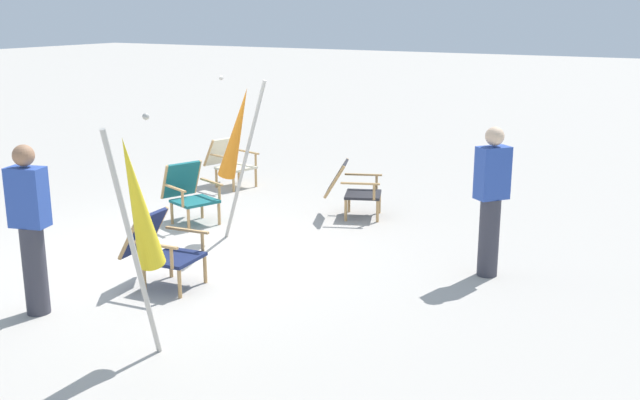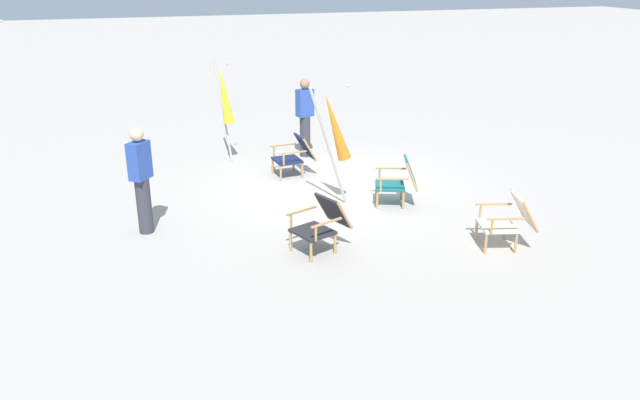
{
  "view_description": "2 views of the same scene",
  "coord_description": "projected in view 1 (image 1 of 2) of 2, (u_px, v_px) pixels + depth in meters",
  "views": [
    {
      "loc": [
        6.58,
        5.52,
        2.83
      ],
      "look_at": [
        -0.94,
        1.3,
        0.6
      ],
      "focal_mm": 42.0,
      "sensor_mm": 36.0,
      "label": 1
    },
    {
      "loc": [
        -10.11,
        3.44,
        3.85
      ],
      "look_at": [
        -1.78,
        0.81,
        0.51
      ],
      "focal_mm": 35.0,
      "sensor_mm": 36.0,
      "label": 2
    }
  ],
  "objects": [
    {
      "name": "beach_chair_front_left",
      "position": [
        351.0,
        187.0,
        10.33
      ],
      "size": [
        0.82,
        0.92,
        0.78
      ],
      "color": "#28282D",
      "rests_on": "ground"
    },
    {
      "name": "person_near_chairs",
      "position": [
        31.0,
        229.0,
        6.94
      ],
      "size": [
        0.28,
        0.38,
        1.63
      ],
      "color": "#383842",
      "rests_on": "ground"
    },
    {
      "name": "beach_chair_back_right",
      "position": [
        189.0,
        191.0,
        10.06
      ],
      "size": [
        0.78,
        0.85,
        0.81
      ],
      "color": "#196066",
      "rests_on": "ground"
    },
    {
      "name": "umbrella_furled_yellow",
      "position": [
        138.0,
        206.0,
        5.82
      ],
      "size": [
        0.74,
        0.35,
        2.04
      ],
      "color": "#B7B2A8",
      "rests_on": "ground"
    },
    {
      "name": "person_by_waterline",
      "position": [
        491.0,
        201.0,
        7.94
      ],
      "size": [
        0.39,
        0.37,
        1.63
      ],
      "color": "#383842",
      "rests_on": "ground"
    },
    {
      "name": "beach_chair_mid_center",
      "position": [
        160.0,
        246.0,
        7.76
      ],
      "size": [
        0.64,
        0.81,
        0.78
      ],
      "color": "#19234C",
      "rests_on": "ground"
    },
    {
      "name": "beach_chair_front_right",
      "position": [
        229.0,
        160.0,
        12.15
      ],
      "size": [
        0.75,
        0.88,
        0.78
      ],
      "color": "beige",
      "rests_on": "ground"
    },
    {
      "name": "ground_plane",
      "position": [
        186.0,
        253.0,
        8.88
      ],
      "size": [
        80.0,
        80.0,
        0.0
      ],
      "primitive_type": "plane",
      "color": "#B2AAA0"
    },
    {
      "name": "umbrella_furled_orange",
      "position": [
        237.0,
        135.0,
        9.07
      ],
      "size": [
        0.22,
        0.72,
        2.04
      ],
      "color": "#B7B2A8",
      "rests_on": "ground"
    }
  ]
}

